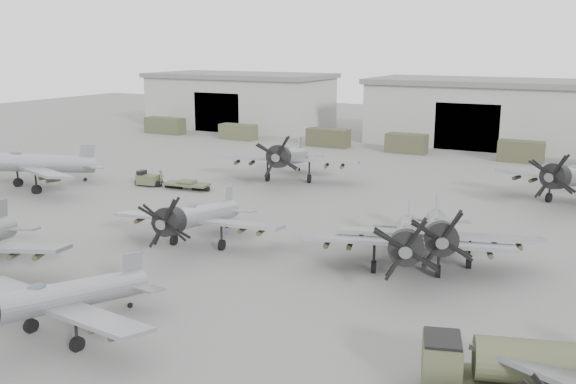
{
  "coord_description": "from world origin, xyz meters",
  "views": [
    {
      "loc": [
        17.86,
        -26.88,
        13.26
      ],
      "look_at": [
        -3.94,
        14.26,
        2.5
      ],
      "focal_mm": 40.0,
      "sensor_mm": 36.0,
      "label": 1
    }
  ],
  "objects_px": {
    "aircraft_mid_1": "(196,217)",
    "tug_trailer": "(163,181)",
    "aircraft_near_1": "(48,300)",
    "aircraft_mid_2": "(407,239)",
    "aircraft_far_0": "(288,157)",
    "ground_crew": "(161,178)",
    "aircraft_extra_500": "(439,231)",
    "fuel_tanker": "(506,364)",
    "aircraft_far_1": "(575,178)",
    "aircraft_mid_0": "(23,163)"
  },
  "relations": [
    {
      "from": "fuel_tanker",
      "to": "ground_crew",
      "type": "bearing_deg",
      "value": 129.47
    },
    {
      "from": "aircraft_mid_1",
      "to": "ground_crew",
      "type": "relative_size",
      "value": 7.45
    },
    {
      "from": "aircraft_mid_1",
      "to": "aircraft_mid_2",
      "type": "xyz_separation_m",
      "value": [
        13.93,
        1.45,
        0.11
      ]
    },
    {
      "from": "aircraft_mid_1",
      "to": "aircraft_far_0",
      "type": "bearing_deg",
      "value": 92.41
    },
    {
      "from": "aircraft_near_1",
      "to": "ground_crew",
      "type": "relative_size",
      "value": 7.05
    },
    {
      "from": "aircraft_extra_500",
      "to": "aircraft_far_0",
      "type": "bearing_deg",
      "value": 121.76
    },
    {
      "from": "aircraft_near_1",
      "to": "aircraft_mid_1",
      "type": "height_order",
      "value": "aircraft_mid_1"
    },
    {
      "from": "fuel_tanker",
      "to": "tug_trailer",
      "type": "bearing_deg",
      "value": 129.48
    },
    {
      "from": "aircraft_mid_0",
      "to": "aircraft_extra_500",
      "type": "xyz_separation_m",
      "value": [
        39.39,
        -2.78,
        -0.29
      ]
    },
    {
      "from": "aircraft_far_1",
      "to": "aircraft_extra_500",
      "type": "distance_m",
      "value": 20.87
    },
    {
      "from": "aircraft_mid_1",
      "to": "tug_trailer",
      "type": "xyz_separation_m",
      "value": [
        -13.82,
        13.67,
        -1.58
      ]
    },
    {
      "from": "aircraft_far_0",
      "to": "aircraft_extra_500",
      "type": "relative_size",
      "value": 1.13
    },
    {
      "from": "aircraft_far_0",
      "to": "ground_crew",
      "type": "distance_m",
      "value": 12.36
    },
    {
      "from": "aircraft_mid_1",
      "to": "aircraft_mid_0",
      "type": "bearing_deg",
      "value": 155.38
    },
    {
      "from": "fuel_tanker",
      "to": "tug_trailer",
      "type": "distance_m",
      "value": 42.33
    },
    {
      "from": "aircraft_extra_500",
      "to": "tug_trailer",
      "type": "bearing_deg",
      "value": 144.79
    },
    {
      "from": "aircraft_mid_2",
      "to": "ground_crew",
      "type": "distance_m",
      "value": 30.71
    },
    {
      "from": "aircraft_mid_1",
      "to": "ground_crew",
      "type": "bearing_deg",
      "value": 126.22
    },
    {
      "from": "aircraft_near_1",
      "to": "tug_trailer",
      "type": "relative_size",
      "value": 1.49
    },
    {
      "from": "aircraft_near_1",
      "to": "fuel_tanker",
      "type": "relative_size",
      "value": 1.66
    },
    {
      "from": "aircraft_mid_1",
      "to": "aircraft_far_1",
      "type": "xyz_separation_m",
      "value": [
        21.17,
        23.86,
        0.32
      ]
    },
    {
      "from": "aircraft_near_1",
      "to": "aircraft_mid_2",
      "type": "bearing_deg",
      "value": 60.24
    },
    {
      "from": "aircraft_mid_0",
      "to": "aircraft_near_1",
      "type": "bearing_deg",
      "value": -20.24
    },
    {
      "from": "aircraft_far_1",
      "to": "tug_trailer",
      "type": "relative_size",
      "value": 1.8
    },
    {
      "from": "aircraft_near_1",
      "to": "aircraft_mid_1",
      "type": "distance_m",
      "value": 14.68
    },
    {
      "from": "aircraft_mid_1",
      "to": "aircraft_mid_2",
      "type": "height_order",
      "value": "aircraft_mid_2"
    },
    {
      "from": "aircraft_mid_2",
      "to": "tug_trailer",
      "type": "bearing_deg",
      "value": 139.71
    },
    {
      "from": "fuel_tanker",
      "to": "tug_trailer",
      "type": "height_order",
      "value": "fuel_tanker"
    },
    {
      "from": "aircraft_mid_2",
      "to": "fuel_tanker",
      "type": "bearing_deg",
      "value": -72.83
    },
    {
      "from": "aircraft_extra_500",
      "to": "fuel_tanker",
      "type": "bearing_deg",
      "value": -81.91
    },
    {
      "from": "fuel_tanker",
      "to": "aircraft_far_1",
      "type": "bearing_deg",
      "value": 73.52
    },
    {
      "from": "aircraft_mid_1",
      "to": "aircraft_extra_500",
      "type": "xyz_separation_m",
      "value": [
        15.17,
        3.87,
        0.11
      ]
    },
    {
      "from": "aircraft_far_1",
      "to": "aircraft_mid_2",
      "type": "bearing_deg",
      "value": -91.2
    },
    {
      "from": "aircraft_mid_0",
      "to": "fuel_tanker",
      "type": "height_order",
      "value": "aircraft_mid_0"
    },
    {
      "from": "aircraft_extra_500",
      "to": "tug_trailer",
      "type": "distance_m",
      "value": 30.65
    },
    {
      "from": "aircraft_extra_500",
      "to": "aircraft_mid_1",
      "type": "bearing_deg",
      "value": 177.8
    },
    {
      "from": "aircraft_mid_0",
      "to": "aircraft_far_0",
      "type": "height_order",
      "value": "aircraft_mid_0"
    },
    {
      "from": "aircraft_mid_2",
      "to": "aircraft_far_0",
      "type": "bearing_deg",
      "value": 116.19
    },
    {
      "from": "aircraft_far_0",
      "to": "ground_crew",
      "type": "bearing_deg",
      "value": -158.59
    },
    {
      "from": "aircraft_mid_2",
      "to": "ground_crew",
      "type": "height_order",
      "value": "aircraft_mid_2"
    },
    {
      "from": "tug_trailer",
      "to": "aircraft_extra_500",
      "type": "bearing_deg",
      "value": -25.07
    },
    {
      "from": "aircraft_extra_500",
      "to": "fuel_tanker",
      "type": "xyz_separation_m",
      "value": [
        6.25,
        -13.63,
        -0.83
      ]
    },
    {
      "from": "tug_trailer",
      "to": "aircraft_far_1",
      "type": "bearing_deg",
      "value": 9.84
    },
    {
      "from": "aircraft_mid_1",
      "to": "aircraft_far_0",
      "type": "relative_size",
      "value": 0.85
    },
    {
      "from": "aircraft_mid_2",
      "to": "fuel_tanker",
      "type": "relative_size",
      "value": 1.84
    },
    {
      "from": "aircraft_near_1",
      "to": "aircraft_extra_500",
      "type": "height_order",
      "value": "aircraft_extra_500"
    },
    {
      "from": "aircraft_mid_1",
      "to": "ground_crew",
      "type": "height_order",
      "value": "aircraft_mid_1"
    },
    {
      "from": "aircraft_mid_1",
      "to": "aircraft_mid_2",
      "type": "distance_m",
      "value": 14.01
    },
    {
      "from": "tug_trailer",
      "to": "aircraft_near_1",
      "type": "bearing_deg",
      "value": -66.51
    },
    {
      "from": "aircraft_mid_1",
      "to": "aircraft_mid_2",
      "type": "relative_size",
      "value": 0.96
    }
  ]
}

